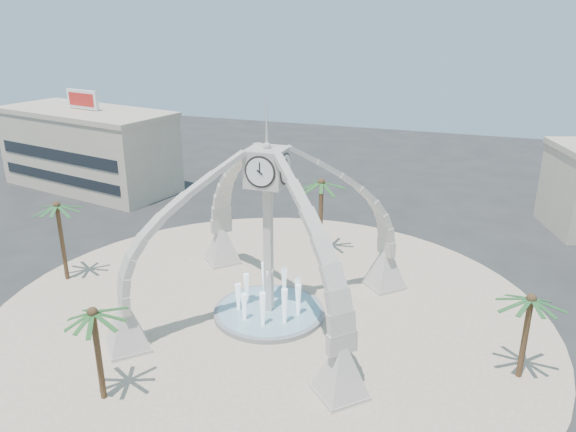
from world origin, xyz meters
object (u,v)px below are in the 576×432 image
(clock_tower, at_px, (268,231))
(palm_south, at_px, (93,314))
(palm_north, at_px, (321,183))
(palm_east, at_px, (531,300))
(fountain, at_px, (269,311))
(palm_west, at_px, (57,206))

(clock_tower, relative_size, palm_south, 2.87)
(clock_tower, relative_size, palm_north, 2.37)
(palm_east, bearing_deg, palm_south, -156.07)
(fountain, bearing_deg, palm_north, 87.74)
(clock_tower, height_order, fountain, clock_tower)
(clock_tower, xyz_separation_m, palm_east, (16.79, -1.87, -1.27))
(fountain, bearing_deg, palm_east, -6.35)
(fountain, height_order, palm_north, palm_north)
(palm_west, xyz_separation_m, palm_south, (12.13, -11.64, -0.86))
(palm_east, height_order, palm_north, palm_north)
(palm_west, distance_m, palm_north, 21.58)
(palm_east, xyz_separation_m, palm_west, (-34.44, 1.74, 1.10))
(clock_tower, relative_size, palm_east, 2.99)
(palm_south, bearing_deg, fountain, 64.86)
(fountain, xyz_separation_m, palm_north, (0.46, 11.59, 6.37))
(fountain, relative_size, palm_west, 1.12)
(palm_west, bearing_deg, clock_tower, 0.43)
(palm_north, bearing_deg, palm_west, -147.10)
(palm_east, bearing_deg, palm_north, 140.51)
(palm_north, bearing_deg, clock_tower, -92.26)
(clock_tower, bearing_deg, palm_west, -179.57)
(fountain, bearing_deg, palm_west, -179.57)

